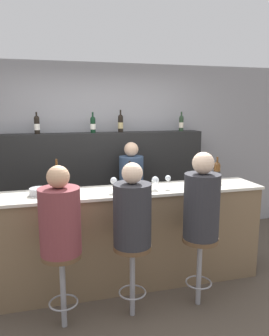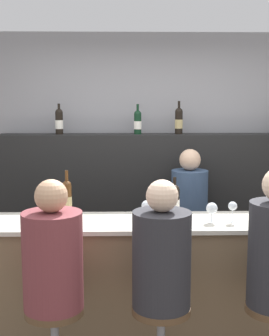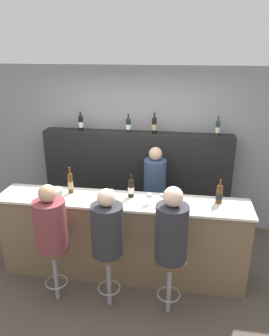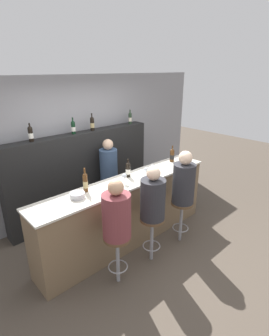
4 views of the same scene
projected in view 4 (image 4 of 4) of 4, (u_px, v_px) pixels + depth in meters
name	position (u px, v px, depth m)	size (l,w,h in m)	color
ground_plane	(139.00, 247.00, 4.21)	(16.00, 16.00, 0.00)	#4C4238
wall_back	(75.00, 147.00, 4.95)	(6.40, 0.05, 2.60)	gray
bar_counter	(128.00, 212.00, 4.19)	(3.14, 0.54, 1.09)	brown
back_bar_cabinet	(83.00, 174.00, 4.97)	(2.94, 0.28, 1.61)	black
wine_bottle_counter_0	(85.00, 182.00, 3.58)	(0.07, 0.07, 0.35)	#4C2D14
wine_bottle_counter_1	(128.00, 170.00, 4.09)	(0.08, 0.08, 0.29)	black
wine_bottle_counter_2	(172.00, 155.00, 4.76)	(0.08, 0.08, 0.30)	#4C2D14
wine_bottle_backbar_0	(31.00, 134.00, 4.08)	(0.07, 0.07, 0.29)	black
wine_bottle_backbar_1	(73.00, 127.00, 4.56)	(0.07, 0.07, 0.29)	black
wine_bottle_backbar_2	(92.00, 124.00, 4.81)	(0.08, 0.08, 0.32)	black
wine_bottle_backbar_3	(130.00, 118.00, 5.40)	(0.07, 0.07, 0.29)	#233823
wine_glass_0	(124.00, 176.00, 3.85)	(0.07, 0.07, 0.16)	silver
wine_glass_1	(146.00, 170.00, 4.14)	(0.08, 0.08, 0.14)	silver
wine_glass_2	(153.00, 167.00, 4.23)	(0.07, 0.07, 0.15)	silver
metal_bowl	(77.00, 195.00, 3.45)	(0.20, 0.20, 0.07)	#B7B7BC
bar_stool_left	(117.00, 247.00, 3.36)	(0.36, 0.36, 0.71)	gray
guest_seated_left	(116.00, 214.00, 3.18)	(0.36, 0.36, 0.78)	brown
bar_stool_middle	(152.00, 227.00, 3.76)	(0.36, 0.36, 0.71)	gray
guest_seated_middle	(153.00, 197.00, 3.59)	(0.35, 0.35, 0.77)	#28282D
bar_stool_right	(182.00, 211.00, 4.20)	(0.36, 0.36, 0.71)	gray
guest_seated_right	(184.00, 181.00, 4.01)	(0.34, 0.34, 0.84)	#28282D
bartender	(109.00, 181.00, 4.96)	(0.33, 0.33, 1.51)	#334766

